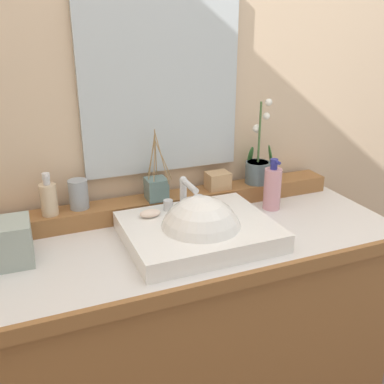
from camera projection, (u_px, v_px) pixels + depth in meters
wall_back at (149, 85)px, 1.63m from camera, size 3.21×0.20×2.63m
vanity_cabinet at (189, 343)px, 1.62m from camera, size 1.41×0.57×0.88m
back_ledge at (167, 203)px, 1.63m from camera, size 1.33×0.10×0.06m
sink_basin at (200, 234)px, 1.41m from camera, size 0.46×0.38×0.29m
soap_bar at (150, 213)px, 1.45m from camera, size 0.07×0.04×0.02m
potted_plant at (258, 167)px, 1.73m from camera, size 0.12×0.10×0.33m
soap_dispenser at (49, 198)px, 1.44m from camera, size 0.05×0.06×0.14m
tumbler_cup at (79, 194)px, 1.50m from camera, size 0.06×0.06×0.10m
reed_diffuser at (156, 188)px, 1.57m from camera, size 0.10×0.09×0.25m
trinket_box at (218, 181)px, 1.67m from camera, size 0.09×0.07×0.06m
lotion_bottle at (272, 188)px, 1.64m from camera, size 0.06×0.07×0.19m
tissue_box at (8, 243)px, 1.28m from camera, size 0.13×0.13×0.13m
mirror at (161, 86)px, 1.53m from camera, size 0.57×0.02×0.61m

